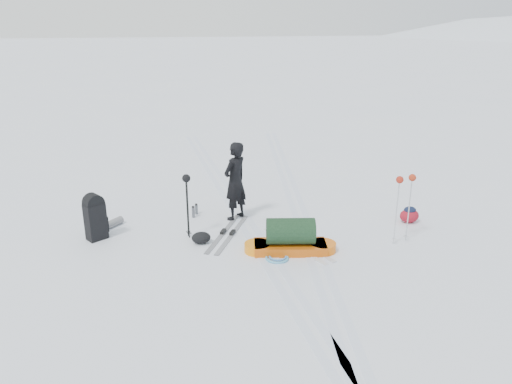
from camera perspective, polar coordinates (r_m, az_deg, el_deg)
ground at (r=10.22m, az=-0.34°, el=-4.86°), size 200.00×200.00×0.00m
snow_hill_backdrop at (r=134.88m, az=20.32°, el=-14.75°), size 359.50×192.00×162.45m
ski_tracks at (r=11.12m, az=1.93°, el=-2.77°), size 3.38×17.97×0.01m
skier at (r=10.71m, az=-2.40°, el=1.24°), size 0.74×0.73×1.72m
pulk_sled at (r=9.43m, az=3.95°, el=-5.38°), size 1.80×0.79×0.67m
expedition_rucksack at (r=10.40m, az=-17.68°, el=-2.75°), size 0.71×1.02×0.95m
ski_poles_black at (r=9.80m, az=-7.94°, el=0.68°), size 0.16×0.20×1.32m
ski_poles_silver at (r=9.85m, az=16.69°, el=0.60°), size 0.43×0.22×1.39m
touring_skis_grey at (r=10.25m, az=-3.24°, el=-4.73°), size 1.14×1.91×0.07m
touring_skis_white at (r=9.81m, az=4.79°, el=-5.93°), size 1.00×1.92×0.07m
rope_coil at (r=9.24m, az=2.45°, el=-7.47°), size 0.49×0.49×0.05m
small_daypack at (r=11.23m, az=17.13°, el=-2.50°), size 0.52×0.51×0.36m
thermos_pair at (r=11.17m, az=-7.01°, el=-2.12°), size 0.17×0.27×0.27m
stuff_sack at (r=9.85m, az=-6.29°, el=-5.22°), size 0.40×0.31×0.23m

